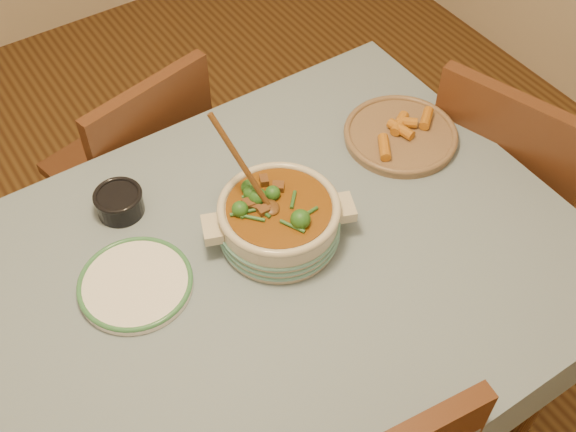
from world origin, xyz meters
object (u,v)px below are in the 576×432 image
object	(u,v)px
condiment_bowl	(119,201)
chair_far	(141,167)
chair_right	(506,182)
dining_table	(222,318)
stew_casserole	(279,218)
white_plate	(135,284)
fried_plate	(401,134)

from	to	relation	value
condiment_bowl	chair_far	distance (m)	0.51
chair_far	chair_right	xyz separation A→B (m)	(0.86, -0.68, 0.03)
dining_table	stew_casserole	size ratio (longest dim) A/B	4.82
dining_table	stew_casserole	distance (m)	0.26
chair_far	chair_right	world-z (taller)	chair_right
stew_casserole	chair_right	bearing A→B (deg)	-2.39
dining_table	stew_casserole	world-z (taller)	stew_casserole
dining_table	chair_right	distance (m)	0.98
white_plate	fried_plate	distance (m)	0.78
white_plate	condiment_bowl	distance (m)	0.23
dining_table	condiment_bowl	size ratio (longest dim) A/B	12.51
condiment_bowl	dining_table	bearing A→B (deg)	-77.76
stew_casserole	chair_far	distance (m)	0.73
dining_table	stew_casserole	bearing A→B (deg)	17.89
white_plate	condiment_bowl	size ratio (longest dim) A/B	1.98
white_plate	chair_far	world-z (taller)	chair_far
stew_casserole	chair_far	bearing A→B (deg)	97.72
dining_table	stew_casserole	xyz separation A→B (m)	(0.20, 0.06, 0.16)
stew_casserole	fried_plate	bearing A→B (deg)	12.84
dining_table	white_plate	distance (m)	0.21
condiment_bowl	chair_right	xyz separation A→B (m)	(1.04, -0.31, -0.27)
chair_far	stew_casserole	bearing A→B (deg)	84.87
stew_casserole	chair_far	world-z (taller)	stew_casserole
dining_table	chair_right	world-z (taller)	chair_right
condiment_bowl	chair_far	bearing A→B (deg)	63.42
dining_table	white_plate	bearing A→B (deg)	139.51
stew_casserole	chair_far	size ratio (longest dim) A/B	0.41
white_plate	stew_casserole	bearing A→B (deg)	-9.52
dining_table	chair_far	bearing A→B (deg)	81.16
condiment_bowl	fried_plate	size ratio (longest dim) A/B	0.39
fried_plate	chair_far	world-z (taller)	chair_far
dining_table	fried_plate	world-z (taller)	fried_plate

